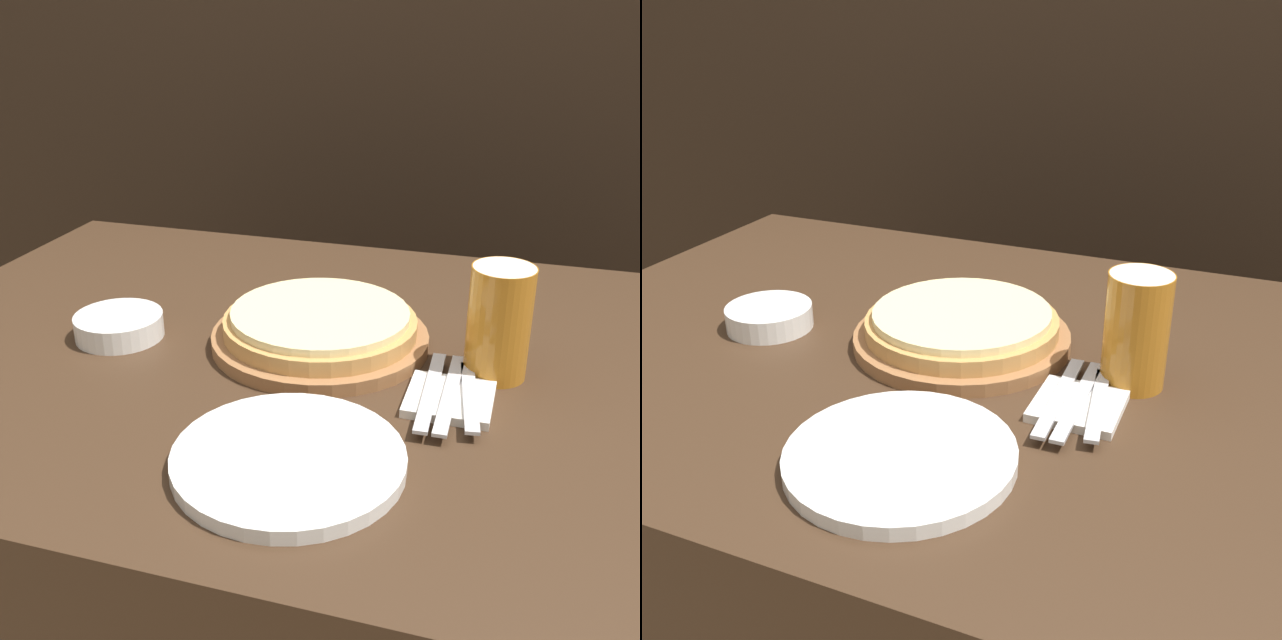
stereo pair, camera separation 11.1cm
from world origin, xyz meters
The scene contains 9 objects.
dining_table centered at (0.00, 0.00, 0.36)m, with size 1.45×0.97×0.71m.
pizza_on_board centered at (-0.04, 0.02, 0.74)m, with size 0.32×0.32×0.06m.
beer_glass centered at (0.22, 0.00, 0.80)m, with size 0.09×0.09×0.16m.
dinner_plate centered at (0.02, -0.29, 0.72)m, with size 0.27×0.27×0.02m.
side_bowl centered at (-0.34, -0.04, 0.73)m, with size 0.13×0.13×0.04m.
napkin_stack centered at (0.17, -0.10, 0.72)m, with size 0.11×0.11×0.01m.
fork centered at (0.15, -0.10, 0.73)m, with size 0.03×0.21×0.00m.
dinner_knife centered at (0.17, -0.10, 0.73)m, with size 0.02×0.21×0.00m.
spoon centered at (0.20, -0.10, 0.73)m, with size 0.04×0.18×0.00m.
Camera 2 is at (0.36, -0.91, 1.21)m, focal length 42.00 mm.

